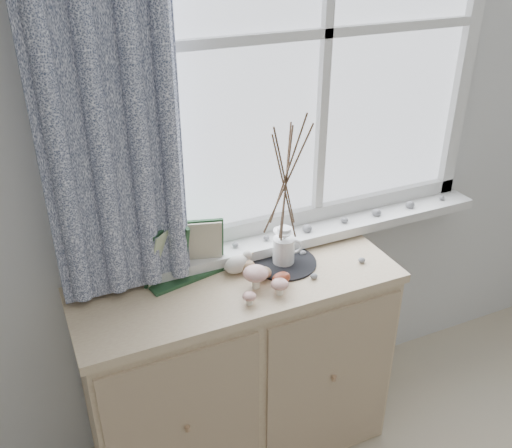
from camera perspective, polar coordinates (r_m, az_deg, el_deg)
name	(u,v)px	position (r m, az deg, el deg)	size (l,w,h in m)	color
sideboard	(240,370)	(2.34, -1.62, -14.38)	(1.20, 0.45, 0.85)	beige
botanical_book	(186,254)	(2.03, -7.00, -2.96)	(0.34, 0.13, 0.23)	#214527
toadstool_cluster	(260,279)	(2.00, 0.44, -5.53)	(0.18, 0.15, 0.09)	white
wooden_eggs	(263,272)	(2.08, 0.75, -4.83)	(0.13, 0.17, 0.07)	tan
songbird_figurine	(237,263)	(2.11, -1.88, -3.95)	(0.14, 0.07, 0.08)	beige
crocheted_doily	(283,262)	(2.18, 2.75, -3.85)	(0.25, 0.25, 0.01)	black
twig_pitcher	(286,177)	(2.01, 2.99, 4.70)	(0.28, 0.28, 0.62)	white
sideboard_pebbles	(312,261)	(2.19, 5.62, -3.69)	(0.33, 0.23, 0.02)	gray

